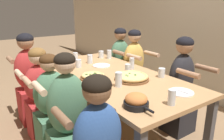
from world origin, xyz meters
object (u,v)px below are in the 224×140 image
object	(u,v)px
drinking_glass_c	(128,69)
drinking_glass_i	(76,57)
pizza_board_main	(93,76)
empty_plate_b	(101,66)
diner_near_midright	(69,125)
skillet_bowl	(136,101)
drinking_glass_a	(109,55)
diner_near_midleft	(41,98)
drinking_glass_f	(101,54)
drinking_glass_d	(119,80)
diner_far_left	(120,67)
drinking_glass_g	(162,73)
pizza_board_second	(132,77)
diner_far_midleft	(134,72)
drinking_glass_e	(78,64)
diner_near_center	(53,111)
drinking_glass_j	(90,59)
diner_near_left	(30,82)
diner_far_midright	(181,90)
drinking_glass_h	(172,98)
drinking_glass_b	(132,64)
empty_plate_a	(181,92)

from	to	relation	value
drinking_glass_c	drinking_glass_i	bearing A→B (deg)	-160.94
pizza_board_main	empty_plate_b	size ratio (longest dim) A/B	1.25
diner_near_midright	skillet_bowl	bearing A→B (deg)	-47.62
drinking_glass_a	diner_near_midleft	bearing A→B (deg)	-77.70
pizza_board_main	drinking_glass_f	size ratio (longest dim) A/B	2.70
drinking_glass_d	drinking_glass_f	bearing A→B (deg)	156.31
diner_far_left	drinking_glass_g	bearing A→B (deg)	74.78
drinking_glass_f	diner_far_left	distance (m)	0.49
pizza_board_second	drinking_glass_c	xyz separation A→B (m)	(-0.24, 0.13, 0.01)
drinking_glass_c	drinking_glass_d	xyz separation A→B (m)	(0.32, -0.37, 0.02)
pizza_board_main	diner_far_midleft	distance (m)	1.13
drinking_glass_e	drinking_glass_g	distance (m)	1.07
diner_near_center	diner_near_midright	bearing A→B (deg)	-90.00
drinking_glass_a	drinking_glass_g	size ratio (longest dim) A/B	1.22
drinking_glass_f	diner_near_midleft	distance (m)	1.16
drinking_glass_a	drinking_glass_j	size ratio (longest dim) A/B	1.07
diner_near_left	diner_far_midright	bearing A→B (deg)	-42.45
pizza_board_main	diner_far_midright	world-z (taller)	diner_far_midright
drinking_glass_j	drinking_glass_g	bearing A→B (deg)	20.27
drinking_glass_h	diner_near_midleft	size ratio (longest dim) A/B	0.12
drinking_glass_b	drinking_glass_i	size ratio (longest dim) A/B	1.13
diner_near_left	diner_far_midleft	bearing A→B (deg)	-16.50
diner_far_midright	pizza_board_main	bearing A→B (deg)	-23.06
drinking_glass_c	diner_far_left	size ratio (longest dim) A/B	0.08
diner_near_center	drinking_glass_h	bearing A→B (deg)	-56.03
empty_plate_b	drinking_glass_c	bearing A→B (deg)	15.10
drinking_glass_f	diner_far_left	size ratio (longest dim) A/B	0.09
skillet_bowl	drinking_glass_c	bearing A→B (deg)	145.89
drinking_glass_i	diner_far_midleft	world-z (taller)	diner_far_midleft
empty_plate_b	diner_near_midright	distance (m)	1.13
drinking_glass_c	diner_far_left	xyz separation A→B (m)	(-0.87, 0.53, -0.27)
empty_plate_b	skillet_bowl	bearing A→B (deg)	-19.07
diner_far_midright	drinking_glass_g	bearing A→B (deg)	-4.22
diner_far_midleft	drinking_glass_j	bearing A→B (deg)	-9.12
pizza_board_second	empty_plate_a	size ratio (longest dim) A/B	1.63
diner_near_center	diner_far_left	xyz separation A→B (m)	(-0.78, 1.45, 0.05)
drinking_glass_b	diner_near_left	bearing A→B (deg)	-129.44
drinking_glass_c	drinking_glass_d	distance (m)	0.49
drinking_glass_i	drinking_glass_h	bearing A→B (deg)	0.98
diner_far_left	drinking_glass_j	bearing A→B (deg)	18.98
drinking_glass_c	pizza_board_second	bearing A→B (deg)	-28.70
drinking_glass_e	drinking_glass_j	size ratio (longest dim) A/B	0.86
diner_near_midleft	skillet_bowl	bearing A→B (deg)	-72.02
drinking_glass_d	diner_near_midright	bearing A→B (deg)	-89.00
drinking_glass_g	drinking_glass_h	bearing A→B (deg)	-40.24
skillet_bowl	drinking_glass_i	bearing A→B (deg)	171.68
drinking_glass_g	diner_far_midright	xyz separation A→B (m)	(0.02, 0.33, -0.27)
empty_plate_b	drinking_glass_d	size ratio (longest dim) A/B	1.56
drinking_glass_d	drinking_glass_h	distance (m)	0.59
diner_far_left	empty_plate_b	bearing A→B (deg)	35.03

